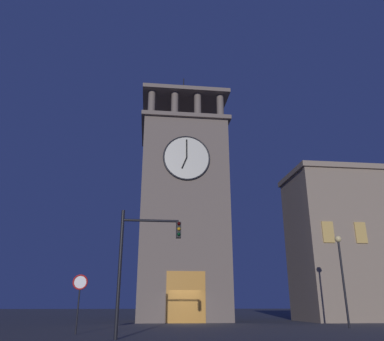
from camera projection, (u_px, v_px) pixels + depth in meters
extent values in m
plane|color=#424247|center=(186.00, 324.00, 28.69)|extent=(200.00, 200.00, 0.00)
cube|color=#75665B|center=(183.00, 220.00, 36.34)|extent=(7.95, 7.24, 18.17)
cube|color=#75665B|center=(183.00, 132.00, 39.43)|extent=(8.55, 7.84, 0.40)
cylinder|color=#75665B|center=(220.00, 107.00, 37.45)|extent=(0.70, 0.70, 2.52)
cylinder|color=#75665B|center=(198.00, 106.00, 37.21)|extent=(0.70, 0.70, 2.52)
cylinder|color=#75665B|center=(175.00, 104.00, 36.97)|extent=(0.70, 0.70, 2.52)
cylinder|color=#75665B|center=(152.00, 103.00, 36.73)|extent=(0.70, 0.70, 2.52)
cylinder|color=#75665B|center=(210.00, 133.00, 43.11)|extent=(0.70, 0.70, 2.52)
cylinder|color=#75665B|center=(191.00, 132.00, 42.87)|extent=(0.70, 0.70, 2.52)
cylinder|color=#75665B|center=(171.00, 131.00, 42.63)|extent=(0.70, 0.70, 2.52)
cylinder|color=#75665B|center=(151.00, 130.00, 42.39)|extent=(0.70, 0.70, 2.52)
cube|color=#75665B|center=(183.00, 107.00, 40.41)|extent=(8.55, 7.84, 0.40)
cylinder|color=black|center=(184.00, 92.00, 41.02)|extent=(0.12, 0.12, 3.29)
cylinder|color=silver|center=(187.00, 158.00, 34.54)|extent=(4.18, 0.12, 4.18)
torus|color=black|center=(187.00, 158.00, 34.52)|extent=(4.34, 0.16, 4.34)
cube|color=black|center=(184.00, 163.00, 34.24)|extent=(0.54, 0.06, 1.11)
cube|color=black|center=(187.00, 148.00, 34.74)|extent=(0.13, 0.06, 1.78)
cube|color=orange|center=(186.00, 297.00, 30.64)|extent=(3.20, 0.24, 4.00)
cube|color=gray|center=(376.00, 178.00, 38.02)|extent=(18.03, 6.83, 0.50)
cube|color=#E0B259|center=(361.00, 233.00, 32.44)|extent=(1.00, 0.12, 1.80)
cube|color=#E0B259|center=(328.00, 232.00, 32.12)|extent=(1.00, 0.12, 1.80)
cylinder|color=black|center=(120.00, 271.00, 17.04)|extent=(0.16, 0.16, 5.63)
cylinder|color=black|center=(151.00, 221.00, 17.96)|extent=(2.64, 0.12, 0.12)
cube|color=black|center=(179.00, 230.00, 17.97)|extent=(0.22, 0.30, 0.75)
sphere|color=#360505|center=(179.00, 224.00, 17.89)|extent=(0.16, 0.16, 0.16)
sphere|color=orange|center=(179.00, 229.00, 17.80)|extent=(0.16, 0.16, 0.16)
sphere|color=#063316|center=(179.00, 234.00, 17.72)|extent=(0.16, 0.16, 0.16)
cylinder|color=black|center=(344.00, 284.00, 24.61)|extent=(0.14, 0.14, 5.36)
sphere|color=#F9DB8C|center=(338.00, 239.00, 25.58)|extent=(0.44, 0.44, 0.44)
cylinder|color=black|center=(78.00, 307.00, 19.39)|extent=(0.08, 0.08, 2.61)
cylinder|color=white|center=(80.00, 282.00, 19.75)|extent=(0.70, 0.04, 0.70)
torus|color=red|center=(80.00, 282.00, 19.73)|extent=(0.78, 0.08, 0.78)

